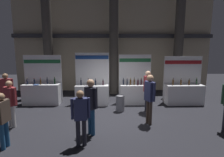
{
  "coord_description": "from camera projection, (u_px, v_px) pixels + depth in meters",
  "views": [
    {
      "loc": [
        -0.41,
        -6.96,
        2.74
      ],
      "look_at": [
        -0.2,
        0.75,
        1.48
      ],
      "focal_mm": 28.69,
      "sensor_mm": 36.0,
      "label": 1
    }
  ],
  "objects": [
    {
      "name": "visitor_1",
      "position": [
        10.0,
        100.0,
        6.24
      ],
      "size": [
        0.52,
        0.42,
        1.67
      ],
      "rotation": [
        0.0,
        0.0,
        5.73
      ],
      "color": "silver",
      "rests_on": "ground_plane"
    },
    {
      "name": "trash_bin",
      "position": [
        120.0,
        103.0,
        7.97
      ],
      "size": [
        0.38,
        0.38,
        0.71
      ],
      "color": "slate",
      "rests_on": "ground_plane"
    },
    {
      "name": "visitor_8",
      "position": [
        6.0,
        89.0,
        7.73
      ],
      "size": [
        0.59,
        0.25,
        1.72
      ],
      "rotation": [
        0.0,
        0.0,
        3.26
      ],
      "color": "#33563D",
      "rests_on": "ground_plane"
    },
    {
      "name": "exhibitor_booth_1",
      "position": [
        92.0,
        92.0,
        8.9
      ],
      "size": [
        1.69,
        0.66,
        2.57
      ],
      "color": "white",
      "rests_on": "ground_plane"
    },
    {
      "name": "exhibitor_booth_2",
      "position": [
        135.0,
        92.0,
        9.07
      ],
      "size": [
        1.65,
        0.66,
        2.48
      ],
      "color": "white",
      "rests_on": "ground_plane"
    },
    {
      "name": "ground_plane",
      "position": [
        117.0,
        117.0,
        7.32
      ],
      "size": [
        25.48,
        25.48,
        0.0
      ],
      "primitive_type": "plane",
      "color": "black"
    },
    {
      "name": "visitor_5",
      "position": [
        148.0,
        88.0,
        7.77
      ],
      "size": [
        0.3,
        0.58,
        1.82
      ],
      "rotation": [
        0.0,
        0.0,
        4.97
      ],
      "color": "#23232D",
      "rests_on": "ground_plane"
    },
    {
      "name": "exhibitor_booth_3",
      "position": [
        184.0,
        92.0,
        8.99
      ],
      "size": [
        1.93,
        0.66,
        2.39
      ],
      "color": "white",
      "rests_on": "ground_plane"
    },
    {
      "name": "hall_colonnade",
      "position": [
        113.0,
        42.0,
        11.53
      ],
      "size": [
        12.74,
        1.38,
        6.51
      ],
      "color": "tan",
      "rests_on": "ground_plane"
    },
    {
      "name": "visitor_9",
      "position": [
        150.0,
        95.0,
        6.47
      ],
      "size": [
        0.35,
        0.5,
        1.84
      ],
      "rotation": [
        0.0,
        0.0,
        5.11
      ],
      "color": "#47382D",
      "rests_on": "ground_plane"
    },
    {
      "name": "visitor_2",
      "position": [
        81.0,
        114.0,
        4.99
      ],
      "size": [
        0.53,
        0.26,
        1.63
      ],
      "rotation": [
        0.0,
        0.0,
        0.17
      ],
      "color": "#23232D",
      "rests_on": "ground_plane"
    },
    {
      "name": "visitor_6",
      "position": [
        91.0,
        102.0,
        5.65
      ],
      "size": [
        0.42,
        0.42,
        1.82
      ],
      "rotation": [
        0.0,
        0.0,
        2.37
      ],
      "color": "navy",
      "rests_on": "ground_plane"
    },
    {
      "name": "visitor_7",
      "position": [
        2.0,
        116.0,
        4.88
      ],
      "size": [
        0.27,
        0.57,
        1.58
      ],
      "rotation": [
        0.0,
        0.0,
        1.46
      ],
      "color": "navy",
      "rests_on": "ground_plane"
    },
    {
      "name": "exhibitor_booth_0",
      "position": [
        42.0,
        92.0,
        8.98
      ],
      "size": [
        1.88,
        0.72,
        2.45
      ],
      "color": "white",
      "rests_on": "ground_plane"
    }
  ]
}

